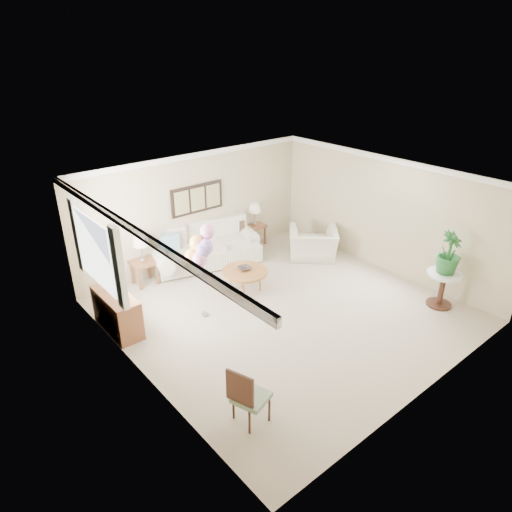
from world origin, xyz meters
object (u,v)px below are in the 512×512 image
at_px(sofa, 205,248).
at_px(armchair, 313,244).
at_px(coffee_table, 245,272).
at_px(balloon_cluster, 201,248).
at_px(accent_chair, 247,396).

xyz_separation_m(sofa, armchair, (2.17, -1.41, -0.02)).
distance_m(sofa, coffee_table, 1.64).
xyz_separation_m(armchair, balloon_cluster, (-3.48, -0.48, 1.06)).
distance_m(armchair, balloon_cluster, 3.67).
height_order(armchair, accent_chair, accent_chair).
height_order(coffee_table, balloon_cluster, balloon_cluster).
relative_size(armchair, accent_chair, 1.25).
distance_m(coffee_table, balloon_cluster, 1.58).
relative_size(sofa, accent_chair, 3.25).
distance_m(accent_chair, balloon_cluster, 2.99).
bearing_deg(accent_chair, sofa, 62.42).
distance_m(coffee_table, accent_chair, 3.66).
bearing_deg(balloon_cluster, accent_chair, -111.77).
xyz_separation_m(accent_chair, balloon_cluster, (1.05, 2.63, 0.96)).
height_order(armchair, balloon_cluster, balloon_cluster).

